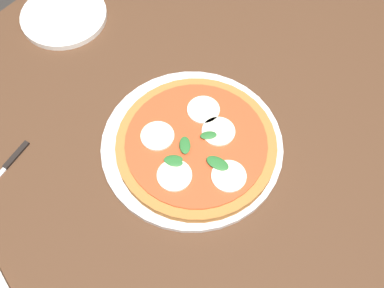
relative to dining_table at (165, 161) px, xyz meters
The scene contains 6 objects.
ground_plane 0.69m from the dining_table, ahead, with size 6.00×6.00×0.00m, color #2D2B28.
dining_table is the anchor object (origin of this frame).
serving_tray 0.11m from the dining_table, 118.48° to the left, with size 0.37×0.37×0.01m, color silver.
pizza 0.13m from the dining_table, 112.27° to the left, with size 0.32×0.32×0.03m.
plate_white 0.43m from the dining_table, 104.60° to the right, with size 0.21×0.21×0.01m, color white.
knife 0.32m from the dining_table, 39.67° to the right, with size 0.17×0.04×0.01m.
Camera 1 is at (0.33, 0.35, 1.60)m, focal length 43.86 mm.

